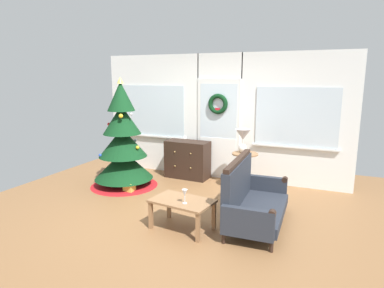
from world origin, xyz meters
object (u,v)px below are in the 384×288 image
(dresser_cabinet, at_px, (188,159))
(christmas_tree, at_px, (123,148))
(side_table, at_px, (245,164))
(gift_box, at_px, (129,187))
(table_lamp, at_px, (243,137))
(wine_glass, at_px, (185,193))
(coffee_table, at_px, (182,204))
(settee_sofa, at_px, (250,199))

(dresser_cabinet, bearing_deg, christmas_tree, -133.46)
(christmas_tree, bearing_deg, side_table, 16.78)
(side_table, height_order, gift_box, side_table)
(table_lamp, height_order, wine_glass, table_lamp)
(gift_box, bearing_deg, wine_glass, -34.01)
(dresser_cabinet, bearing_deg, coffee_table, -67.81)
(coffee_table, bearing_deg, dresser_cabinet, 112.19)
(wine_glass, xyz_separation_m, gift_box, (-1.62, 1.09, -0.47))
(dresser_cabinet, height_order, side_table, dresser_cabinet)
(wine_glass, bearing_deg, dresser_cabinet, 113.09)
(christmas_tree, relative_size, gift_box, 11.42)
(side_table, xyz_separation_m, coffee_table, (-0.38, -1.95, -0.14))
(side_table, relative_size, coffee_table, 0.78)
(dresser_cabinet, xyz_separation_m, settee_sofa, (1.74, -1.72, -0.01))
(wine_glass, bearing_deg, gift_box, 145.99)
(side_table, distance_m, gift_box, 2.18)
(table_lamp, bearing_deg, coffee_table, -99.12)
(settee_sofa, distance_m, table_lamp, 1.66)
(coffee_table, bearing_deg, christmas_tree, 145.22)
(settee_sofa, height_order, coffee_table, settee_sofa)
(dresser_cabinet, distance_m, gift_box, 1.43)
(dresser_cabinet, bearing_deg, wine_glass, -66.91)
(dresser_cabinet, height_order, coffee_table, dresser_cabinet)
(dresser_cabinet, distance_m, coffee_table, 2.43)
(settee_sofa, height_order, wine_glass, settee_sofa)
(christmas_tree, relative_size, side_table, 2.96)
(wine_glass, bearing_deg, table_lamp, 83.55)
(side_table, distance_m, coffee_table, 1.99)
(table_lamp, relative_size, wine_glass, 2.26)
(coffee_table, bearing_deg, wine_glass, -49.69)
(side_table, height_order, table_lamp, table_lamp)
(side_table, height_order, coffee_table, side_table)
(settee_sofa, xyz_separation_m, wine_glass, (-0.74, -0.63, 0.19))
(coffee_table, xyz_separation_m, wine_glass, (0.08, -0.10, 0.21))
(dresser_cabinet, xyz_separation_m, table_lamp, (1.24, -0.26, 0.60))
(christmas_tree, xyz_separation_m, side_table, (2.22, 0.67, -0.25))
(dresser_cabinet, relative_size, table_lamp, 2.09)
(coffee_table, bearing_deg, side_table, 78.99)
(settee_sofa, bearing_deg, wine_glass, -139.74)
(side_table, relative_size, wine_glass, 3.62)
(settee_sofa, distance_m, side_table, 1.49)
(settee_sofa, relative_size, side_table, 2.18)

